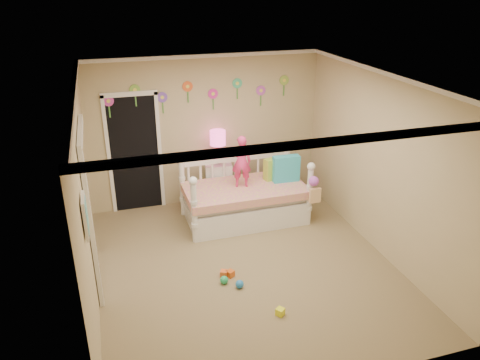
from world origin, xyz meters
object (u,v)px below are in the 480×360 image
object	(u,v)px
nightstand	(219,183)
table_lamp	(218,142)
daybed	(245,189)
child	(241,161)

from	to	relation	value
nightstand	table_lamp	size ratio (longest dim) A/B	1.29
daybed	nightstand	bearing A→B (deg)	109.11
daybed	child	world-z (taller)	child
daybed	table_lamp	distance (m)	0.98
child	nightstand	distance (m)	0.98
nightstand	table_lamp	xyz separation A→B (m)	(0.00, 0.00, 0.77)
child	daybed	bearing A→B (deg)	172.12
daybed	table_lamp	size ratio (longest dim) A/B	3.38
daybed	child	size ratio (longest dim) A/B	2.32
daybed	table_lamp	xyz separation A→B (m)	(-0.26, 0.72, 0.61)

